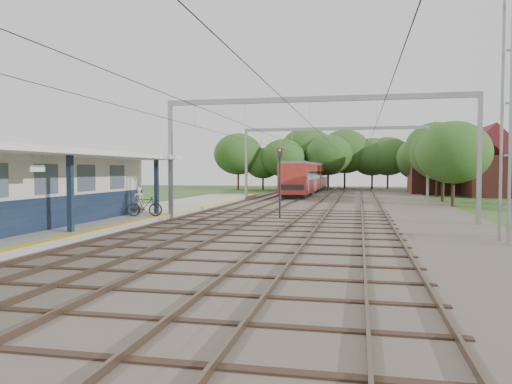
% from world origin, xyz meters
% --- Properties ---
extents(ground, '(160.00, 160.00, 0.00)m').
position_xyz_m(ground, '(0.00, 0.00, 0.00)').
color(ground, '#2D4C1E').
rests_on(ground, ground).
extents(ballast_bed, '(18.00, 90.00, 0.10)m').
position_xyz_m(ballast_bed, '(4.00, 30.00, 0.05)').
color(ballast_bed, '#473D33').
rests_on(ballast_bed, ground).
extents(platform, '(5.00, 52.00, 0.35)m').
position_xyz_m(platform, '(-7.50, 14.00, 0.17)').
color(platform, gray).
rests_on(platform, ground).
extents(yellow_stripe, '(0.45, 52.00, 0.01)m').
position_xyz_m(yellow_stripe, '(-5.25, 14.00, 0.35)').
color(yellow_stripe, yellow).
rests_on(yellow_stripe, platform).
extents(station_building, '(3.41, 18.00, 3.40)m').
position_xyz_m(station_building, '(-8.88, 7.00, 2.04)').
color(station_building, beige).
rests_on(station_building, platform).
extents(canopy, '(6.40, 20.00, 3.44)m').
position_xyz_m(canopy, '(-7.77, 6.00, 3.64)').
color(canopy, '#101D35').
rests_on(canopy, platform).
extents(rail_tracks, '(11.80, 88.00, 0.15)m').
position_xyz_m(rail_tracks, '(1.50, 30.00, 0.18)').
color(rail_tracks, brown).
rests_on(rail_tracks, ballast_bed).
extents(catenary_system, '(17.22, 88.00, 7.00)m').
position_xyz_m(catenary_system, '(3.39, 25.28, 5.51)').
color(catenary_system, gray).
rests_on(catenary_system, ground).
extents(tree_band, '(31.72, 30.88, 8.82)m').
position_xyz_m(tree_band, '(3.84, 57.12, 4.92)').
color(tree_band, '#382619').
rests_on(tree_band, ground).
extents(house_near, '(7.00, 6.12, 7.89)m').
position_xyz_m(house_near, '(21.00, 46.00, 2.99)').
color(house_near, brown).
rests_on(house_near, ground).
extents(house_far, '(8.00, 6.12, 8.66)m').
position_xyz_m(house_far, '(16.00, 52.00, 3.23)').
color(house_far, brown).
rests_on(house_far, ground).
extents(person, '(0.62, 0.43, 1.63)m').
position_xyz_m(person, '(-6.29, 13.41, 1.17)').
color(person, silver).
rests_on(person, platform).
extents(bicycle, '(2.04, 1.00, 1.18)m').
position_xyz_m(bicycle, '(-5.82, 13.12, 0.94)').
color(bicycle, black).
rests_on(bicycle, platform).
extents(train, '(2.84, 35.34, 3.73)m').
position_xyz_m(train, '(-0.50, 52.58, 2.09)').
color(train, black).
rests_on(train, ballast_bed).
extents(signal_post, '(0.32, 0.29, 4.20)m').
position_xyz_m(signal_post, '(1.35, 16.05, 2.61)').
color(signal_post, black).
rests_on(signal_post, ground).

